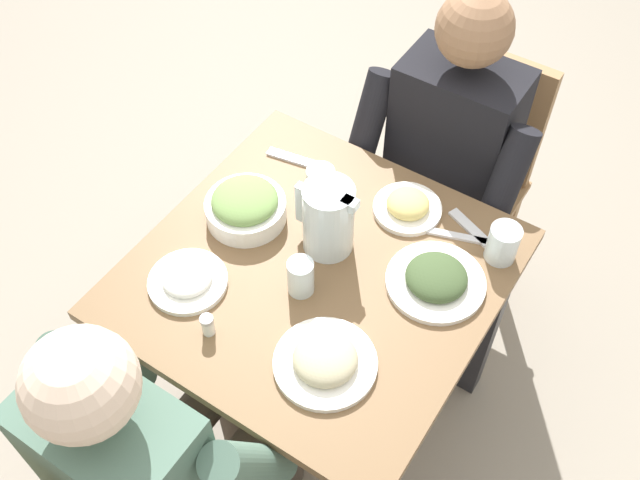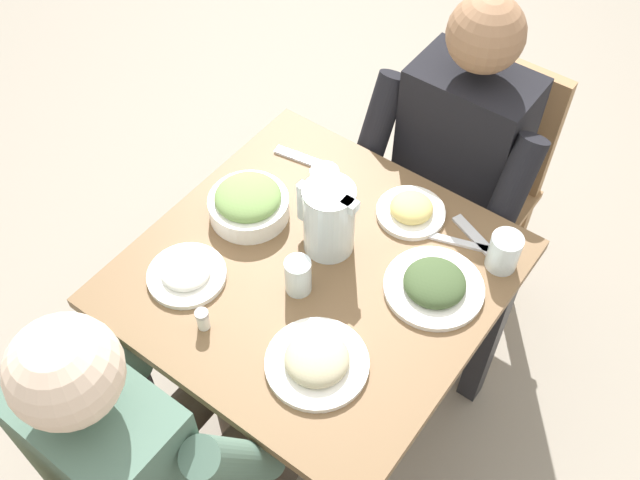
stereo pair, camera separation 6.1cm
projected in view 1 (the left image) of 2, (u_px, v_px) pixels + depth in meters
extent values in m
plane|color=gray|center=(318.00, 411.00, 2.27)|extent=(8.00, 8.00, 0.00)
cube|color=brown|center=(317.00, 273.00, 1.70)|extent=(0.80, 0.80, 0.03)
cube|color=#232328|center=(487.00, 322.00, 2.05)|extent=(0.06, 0.06, 0.72)
cube|color=#232328|center=(286.00, 220.00, 2.29)|extent=(0.06, 0.06, 0.72)
cube|color=#232328|center=(136.00, 387.00, 1.93)|extent=(0.06, 0.06, 0.72)
cube|color=#997047|center=(504.00, 234.00, 2.44)|extent=(0.04, 0.04, 0.44)
cube|color=#997047|center=(415.00, 193.00, 2.55)|extent=(0.04, 0.04, 0.44)
cube|color=#997047|center=(459.00, 305.00, 2.26)|extent=(0.04, 0.04, 0.44)
cube|color=#997047|center=(365.00, 257.00, 2.38)|extent=(0.04, 0.04, 0.44)
cube|color=#997047|center=(445.00, 199.00, 2.23)|extent=(0.40, 0.40, 0.03)
cube|color=#997047|center=(482.00, 111.00, 2.15)|extent=(0.38, 0.04, 0.42)
cube|color=#997047|center=(155.00, 465.00, 1.94)|extent=(0.04, 0.04, 0.44)
cube|color=black|center=(452.00, 142.00, 2.01)|extent=(0.32, 0.20, 0.50)
sphere|color=#936B4C|center=(475.00, 28.00, 1.72)|extent=(0.19, 0.19, 0.19)
cylinder|color=#473D33|center=(435.00, 263.00, 2.10)|extent=(0.11, 0.38, 0.11)
cylinder|color=#473D33|center=(397.00, 346.00, 2.15)|extent=(0.10, 0.10, 0.46)
cylinder|color=black|center=(500.00, 197.00, 1.84)|extent=(0.08, 0.23, 0.37)
cylinder|color=#473D33|center=(384.00, 237.00, 2.15)|extent=(0.11, 0.38, 0.11)
cylinder|color=#473D33|center=(349.00, 319.00, 2.21)|extent=(0.10, 0.10, 0.46)
cylinder|color=black|center=(365.00, 138.00, 1.98)|extent=(0.08, 0.23, 0.37)
cube|color=#4C6B5B|center=(129.00, 473.00, 1.42)|extent=(0.32, 0.20, 0.50)
sphere|color=beige|center=(81.00, 385.00, 1.13)|extent=(0.19, 0.19, 0.19)
cylinder|color=#473D33|center=(180.00, 433.00, 1.77)|extent=(0.11, 0.38, 0.11)
cylinder|color=#473D33|center=(235.00, 409.00, 2.03)|extent=(0.10, 0.10, 0.46)
cylinder|color=#4C6B5B|center=(102.00, 364.00, 1.55)|extent=(0.08, 0.23, 0.37)
cylinder|color=#473D33|center=(235.00, 470.00, 1.71)|extent=(0.11, 0.38, 0.11)
cylinder|color=#473D33|center=(285.00, 441.00, 1.97)|extent=(0.10, 0.10, 0.46)
cylinder|color=#4C6B5B|center=(253.00, 464.00, 1.41)|extent=(0.08, 0.23, 0.37)
cylinder|color=silver|center=(328.00, 219.00, 1.66)|extent=(0.12, 0.12, 0.19)
cube|color=silver|center=(301.00, 202.00, 1.68)|extent=(0.02, 0.02, 0.11)
cube|color=silver|center=(350.00, 204.00, 1.58)|extent=(0.04, 0.03, 0.02)
cylinder|color=white|center=(246.00, 210.00, 1.77)|extent=(0.20, 0.20, 0.05)
ellipsoid|color=#759951|center=(245.00, 200.00, 1.74)|extent=(0.16, 0.16, 0.06)
cylinder|color=white|center=(407.00, 209.00, 1.79)|extent=(0.17, 0.17, 0.01)
ellipsoid|color=#E0C670|center=(408.00, 204.00, 1.78)|extent=(0.11, 0.11, 0.05)
cylinder|color=white|center=(325.00, 363.00, 1.53)|extent=(0.22, 0.22, 0.01)
ellipsoid|color=#B7AD89|center=(325.00, 359.00, 1.51)|extent=(0.14, 0.14, 0.05)
cylinder|color=white|center=(435.00, 282.00, 1.66)|extent=(0.23, 0.23, 0.01)
ellipsoid|color=#3D512D|center=(436.00, 277.00, 1.64)|extent=(0.14, 0.14, 0.05)
cylinder|color=white|center=(188.00, 282.00, 1.66)|extent=(0.18, 0.18, 0.01)
ellipsoid|color=white|center=(187.00, 278.00, 1.65)|extent=(0.11, 0.11, 0.04)
cylinder|color=silver|center=(503.00, 243.00, 1.67)|extent=(0.07, 0.07, 0.10)
cylinder|color=silver|center=(302.00, 278.00, 1.61)|extent=(0.06, 0.06, 0.09)
cylinder|color=silver|center=(321.00, 187.00, 1.77)|extent=(0.07, 0.07, 0.11)
cylinder|color=white|center=(208.00, 326.00, 1.56)|extent=(0.03, 0.03, 0.04)
cylinder|color=#B2B2B7|center=(206.00, 320.00, 1.54)|extent=(0.03, 0.03, 0.01)
cube|color=silver|center=(298.00, 160.00, 1.90)|extent=(0.17, 0.05, 0.01)
cube|color=silver|center=(457.00, 236.00, 1.74)|extent=(0.18, 0.08, 0.01)
cube|color=silver|center=(475.00, 233.00, 1.75)|extent=(0.17, 0.09, 0.01)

